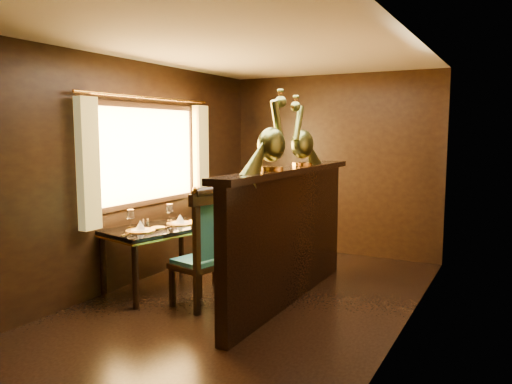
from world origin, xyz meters
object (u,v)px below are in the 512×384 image
chair_left (205,245)px  chair_right (257,232)px  dining_table (160,233)px  peacock_left (272,129)px  peacock_right (302,131)px

chair_left → chair_right: bearing=82.1°
dining_table → peacock_left: (1.38, -0.09, 1.10)m
chair_right → peacock_left: peacock_left is taller
peacock_left → peacock_right: bearing=90.0°
peacock_left → peacock_right: peacock_left is taller
chair_left → peacock_right: bearing=67.4°
dining_table → peacock_right: peacock_right is taller
chair_left → peacock_right: peacock_right is taller
chair_left → peacock_right: size_ratio=1.70×
dining_table → chair_right: size_ratio=1.03×
dining_table → peacock_right: (1.38, 0.62, 1.09)m
chair_right → dining_table: bearing=-153.6°
dining_table → chair_left: (0.75, -0.25, 0.00)m
chair_left → chair_right: 0.66m
chair_left → peacock_left: (0.63, 0.16, 1.10)m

